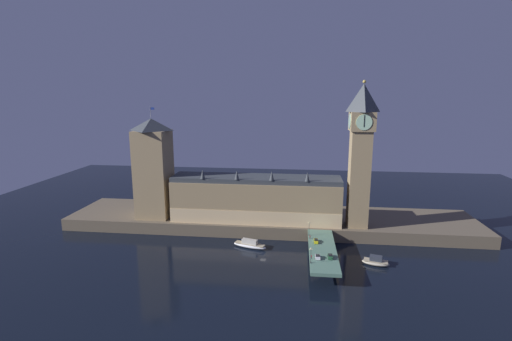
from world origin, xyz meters
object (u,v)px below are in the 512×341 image
clock_tower (360,152)px  car_southbound_lead (330,256)px  street_lamp_near (311,253)px  boat_downstream (376,262)px  victoria_tower (154,168)px  car_northbound_lead (316,241)px  car_northbound_trail (318,257)px  pedestrian_far_rail (310,237)px  street_lamp_far (309,227)px  boat_upstream (250,245)px  pedestrian_near_rail (311,257)px

clock_tower → car_southbound_lead: size_ratio=17.29×
street_lamp_near → boat_downstream: (28.07, 14.91, -8.95)m
victoria_tower → boat_downstream: (110.72, -34.79, -31.41)m
victoria_tower → street_lamp_near: (82.65, -49.70, -22.47)m
car_northbound_lead → car_northbound_trail: size_ratio=1.21×
car_northbound_trail → pedestrian_far_rail: bearing=96.9°
street_lamp_far → car_northbound_trail: bearing=-83.3°
car_northbound_trail → boat_upstream: size_ratio=0.23×
pedestrian_far_rail → street_lamp_near: size_ratio=0.25×
car_northbound_trail → car_southbound_lead: 5.23m
street_lamp_far → boat_upstream: bearing=-174.6°
car_northbound_trail → boat_upstream: 38.42m
pedestrian_far_rail → street_lamp_far: size_ratio=0.24×
boat_upstream → boat_downstream: boat_upstream is taller
pedestrian_far_rail → street_lamp_far: (-0.40, 3.94, 3.39)m
clock_tower → pedestrian_near_rail: 60.80m
clock_tower → boat_downstream: size_ratio=5.97×
car_southbound_lead → street_lamp_far: size_ratio=0.61×
street_lamp_far → pedestrian_near_rail: bearing=-89.1°
car_southbound_lead → boat_downstream: bearing=24.8°
pedestrian_far_rail → car_southbound_lead: bearing=-69.0°
victoria_tower → boat_upstream: size_ratio=3.46×
clock_tower → car_northbound_trail: (-21.26, -41.61, -37.12)m
boat_downstream → street_lamp_near: bearing=-152.0°
car_southbound_lead → street_lamp_near: 10.37m
clock_tower → car_southbound_lead: clock_tower is taller
car_southbound_lead → boat_upstream: size_ratio=0.24×
victoria_tower → pedestrian_near_rail: (83.05, -45.63, -25.61)m
victoria_tower → car_northbound_trail: (85.60, -45.23, -25.79)m
street_lamp_far → boat_downstream: 32.91m
car_southbound_lead → pedestrian_near_rail: (-7.64, -1.58, 0.18)m
car_southbound_lead → pedestrian_far_rail: (-7.64, 19.85, 0.16)m
clock_tower → boat_downstream: (3.86, -31.17, -42.74)m
victoria_tower → pedestrian_near_rail: victoria_tower is taller
street_lamp_near → boat_upstream: street_lamp_near is taller
pedestrian_near_rail → boat_upstream: (-28.21, 22.75, -5.78)m
clock_tower → car_northbound_lead: clock_tower is taller
car_northbound_lead → pedestrian_near_rail: 17.53m
car_northbound_lead → street_lamp_far: (-2.95, 8.03, 3.56)m
street_lamp_near → boat_downstream: size_ratio=0.53×
victoria_tower → car_northbound_trail: 100.18m
car_northbound_trail → street_lamp_near: 6.30m
clock_tower → boat_upstream: clock_tower is taller
car_southbound_lead → pedestrian_far_rail: 21.27m
car_northbound_trail → car_northbound_lead: bearing=90.0°
pedestrian_near_rail → pedestrian_far_rail: 21.43m
car_northbound_trail → pedestrian_near_rail: bearing=-171.0°
street_lamp_near → boat_downstream: street_lamp_near is taller
victoria_tower → boat_upstream: 67.21m
pedestrian_near_rail → street_lamp_far: (-0.40, 25.37, 3.37)m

